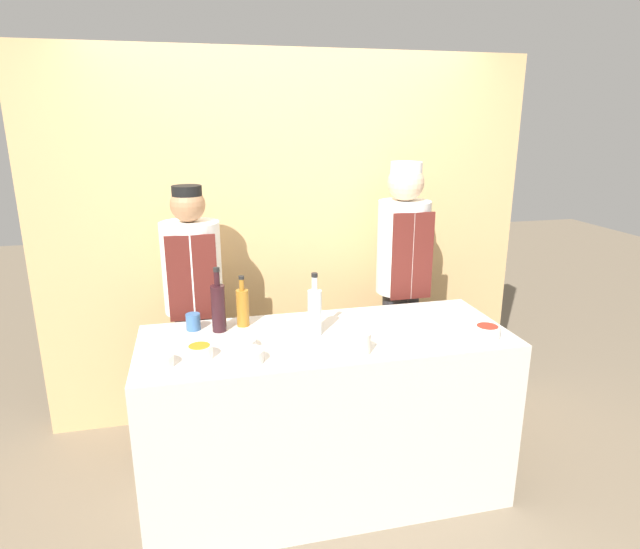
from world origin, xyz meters
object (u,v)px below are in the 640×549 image
Objects in this scene: sauce_bowl_white at (249,355)px; cup_cream at (362,343)px; bottle_clear at (315,311)px; sauce_bowl_red at (487,331)px; sauce_bowl_orange at (200,351)px; chef_left at (195,313)px; chef_right at (401,285)px; sauce_bowl_yellow at (159,360)px; sauce_bowl_brown at (240,343)px; cup_blue at (193,322)px; bottle_wine at (218,307)px; cutting_board at (409,333)px; bottle_amber at (243,306)px.

cup_cream is (0.52, -0.02, 0.02)m from sauce_bowl_white.
bottle_clear reaches higher than cup_cream.
sauce_bowl_orange reaches higher than sauce_bowl_red.
chef_right is (1.29, 0.00, 0.08)m from chef_left.
sauce_bowl_red is 0.82m from chef_right.
sauce_bowl_yellow is 1.25× the size of cup_cream.
cup_cream is 0.06× the size of chef_left.
chef_left reaches higher than sauce_bowl_brown.
sauce_bowl_red is at bearing -16.83° from cup_blue.
bottle_wine is 3.44× the size of cup_cream.
cutting_board is at bearing -17.29° from cup_blue.
bottle_wine is at bearing 70.98° from sauce_bowl_orange.
sauce_bowl_orange is at bearing -123.29° from bottle_amber.
chef_right is (0.24, 0.71, 0.02)m from cutting_board.
bottle_amber is at bearing 136.89° from cup_cream.
sauce_bowl_red is 1.59m from sauce_bowl_yellow.
cup_cream is at bearing -58.12° from bottle_clear.
sauce_bowl_white is 0.08× the size of chef_right.
sauce_bowl_yellow is 1.22m from cutting_board.
sauce_bowl_white is 0.38× the size of bottle_wine.
sauce_bowl_brown is at bearing -72.98° from chef_left.
sauce_bowl_red is 0.87m from bottle_clear.
chef_left is at bearing 91.21° from sauce_bowl_orange.
sauce_bowl_white is at bearing -141.99° from chef_right.
bottle_wine is at bearing 51.48° from sauce_bowl_yellow.
bottle_amber is 0.27m from cup_blue.
bottle_clear is at bearing -140.13° from chef_right.
sauce_bowl_yellow is at bearing 175.43° from cup_cream.
chef_right is (1.04, 0.38, -0.07)m from bottle_amber.
cup_blue is (-0.24, 0.45, 0.01)m from sauce_bowl_white.
bottle_amber is (0.04, 0.29, 0.08)m from sauce_bowl_brown.
cup_blue reaches higher than sauce_bowl_red.
chef_left reaches higher than cup_blue.
sauce_bowl_red is 1.05× the size of sauce_bowl_yellow.
sauce_bowl_orange is at bearing -109.02° from bottle_wine.
bottle_clear is 1.19× the size of bottle_amber.
bottle_wine is 0.20× the size of chef_right.
bottle_clear reaches higher than sauce_bowl_brown.
chef_right is (1.17, 0.42, -0.10)m from bottle_wine.
sauce_bowl_orange is 0.36m from cup_blue.
cutting_board is at bearing -22.22° from bottle_amber.
sauce_bowl_red is 1.32× the size of cup_cream.
bottle_amber is (-0.34, 0.21, -0.02)m from bottle_clear.
chef_right is (1.30, 0.38, -0.01)m from cup_blue.
sauce_bowl_white reaches higher than sauce_bowl_yellow.
cup_cream is (0.51, -0.47, -0.06)m from bottle_amber.
sauce_bowl_brown is 1.26× the size of sauce_bowl_orange.
bottle_clear is at bearing -19.18° from bottle_wine.
bottle_clear is 0.20× the size of chef_left.
bottle_wine is at bearing 163.51° from sauce_bowl_red.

